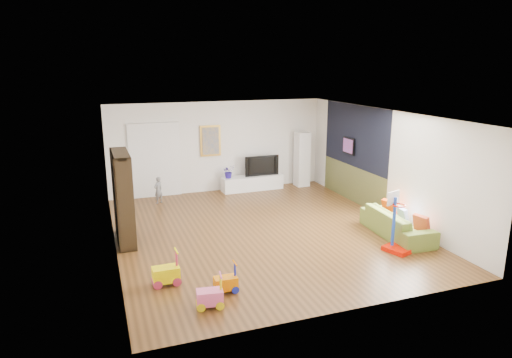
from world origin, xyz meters
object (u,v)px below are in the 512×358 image
object	(u,v)px
bookshelf	(123,198)
basketball_hoop	(400,223)
media_console	(252,183)
sofa	(397,224)

from	to	relation	value
bookshelf	basketball_hoop	distance (m)	5.82
media_console	basketball_hoop	distance (m)	5.66
bookshelf	basketball_hoop	world-z (taller)	bookshelf
basketball_hoop	bookshelf	bearing A→B (deg)	135.68
bookshelf	sofa	distance (m)	6.06
basketball_hoop	sofa	bearing A→B (deg)	36.73
bookshelf	basketball_hoop	bearing A→B (deg)	-26.04
sofa	basketball_hoop	bearing A→B (deg)	149.20
media_console	bookshelf	size ratio (longest dim) A/B	0.96
media_console	sofa	world-z (taller)	sofa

